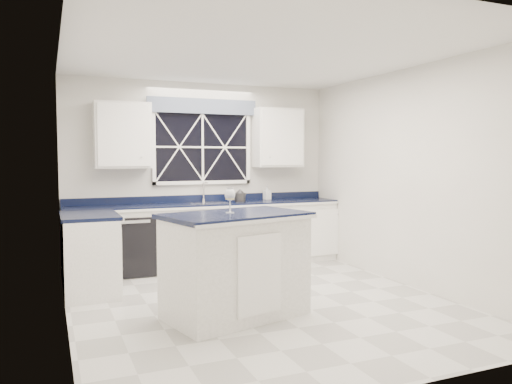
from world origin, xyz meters
name	(u,v)px	position (x,y,z in m)	size (l,w,h in m)	color
ground	(261,303)	(0.00, 0.00, 0.00)	(4.50, 4.50, 0.00)	silver
back_wall	(202,174)	(0.00, 2.25, 1.35)	(4.00, 0.10, 2.70)	silver
base_cabinets	(189,240)	(-0.33, 1.78, 0.45)	(3.99, 1.60, 0.90)	white
countertop	(208,204)	(0.00, 1.95, 0.92)	(3.98, 0.64, 0.04)	black
dishwasher	(131,244)	(-1.10, 1.95, 0.41)	(0.60, 0.58, 0.82)	black
window	(203,142)	(0.00, 2.20, 1.83)	(1.65, 0.09, 1.26)	black
upper_cabinets	(205,137)	(0.00, 2.08, 1.90)	(3.10, 0.34, 0.90)	white
faucet	(204,191)	(0.00, 2.14, 1.10)	(0.05, 0.20, 0.30)	silver
island	(235,265)	(-0.42, -0.32, 0.53)	(1.57, 1.16, 1.05)	white
rug	(234,276)	(0.13, 1.23, 0.01)	(1.37, 0.96, 0.02)	#B5B5B0
kettle	(240,196)	(0.48, 1.92, 1.03)	(0.26, 0.21, 0.19)	#29292B
wine_glass	(230,195)	(-0.47, -0.30, 1.22)	(0.11, 0.11, 0.26)	silver
soap_bottle	(267,193)	(1.04, 2.17, 1.05)	(0.10, 0.10, 0.22)	silver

